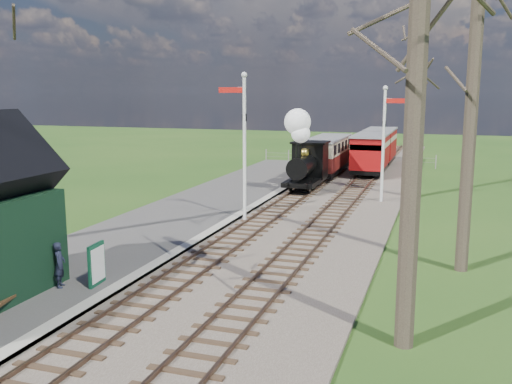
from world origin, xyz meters
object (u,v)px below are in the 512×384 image
at_px(red_carriage_a, 371,153).
at_px(red_carriage_b, 380,145).
at_px(semaphore_far, 385,135).
at_px(person, 60,265).
at_px(coach, 327,154).
at_px(semaphore_near, 243,136).
at_px(locomotive, 305,155).
at_px(sign_board, 97,264).

bearing_deg(red_carriage_a, red_carriage_b, 90.00).
bearing_deg(semaphore_far, red_carriage_a, 101.00).
height_order(red_carriage_a, person, red_carriage_a).
distance_m(semaphore_far, red_carriage_a, 9.48).
relative_size(coach, red_carriage_a, 1.37).
distance_m(semaphore_far, red_carriage_b, 14.85).
distance_m(red_carriage_b, person, 30.71).
distance_m(semaphore_near, locomotive, 8.05).
bearing_deg(red_carriage_a, semaphore_far, -79.00).
bearing_deg(locomotive, red_carriage_b, 78.44).
relative_size(semaphore_far, coach, 0.82).
xyz_separation_m(semaphore_far, red_carriage_b, (-1.77, 14.62, -1.85)).
xyz_separation_m(semaphore_near, sign_board, (-1.00, -9.16, -2.84)).
relative_size(locomotive, sign_board, 3.76).
distance_m(locomotive, red_carriage_a, 7.74).
xyz_separation_m(semaphore_far, person, (-6.99, -15.63, -2.53)).
relative_size(semaphore_near, sign_board, 5.33).
xyz_separation_m(semaphore_far, red_carriage_a, (-1.77, 9.12, -1.85)).
bearing_deg(locomotive, semaphore_near, -95.51).
bearing_deg(person, semaphore_near, -34.22).
height_order(semaphore_near, person, semaphore_near).
height_order(red_carriage_b, person, red_carriage_b).
bearing_deg(locomotive, coach, 89.89).
bearing_deg(sign_board, semaphore_far, 67.95).
xyz_separation_m(semaphore_far, locomotive, (-4.39, 1.85, -1.32)).
distance_m(red_carriage_a, red_carriage_b, 5.50).
bearing_deg(semaphore_near, red_carriage_a, 77.44).
relative_size(semaphore_near, locomotive, 1.42).
relative_size(semaphore_far, person, 4.58).
bearing_deg(red_carriage_b, coach, -111.19).
relative_size(semaphore_far, sign_board, 4.90).
bearing_deg(red_carriage_a, coach, -155.12).
xyz_separation_m(semaphore_near, coach, (0.77, 13.92, -2.14)).
bearing_deg(semaphore_far, red_carriage_b, 96.92).
distance_m(semaphore_near, sign_board, 9.64).
relative_size(semaphore_near, person, 4.98).
bearing_deg(sign_board, person, -151.26).
bearing_deg(coach, locomotive, -90.11).
distance_m(semaphore_near, red_carriage_b, 21.00).
distance_m(coach, sign_board, 23.16).
xyz_separation_m(locomotive, sign_board, (-1.76, -17.02, -1.24)).
xyz_separation_m(coach, red_carriage_b, (2.60, 6.71, 0.02)).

